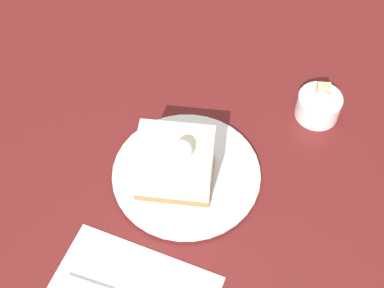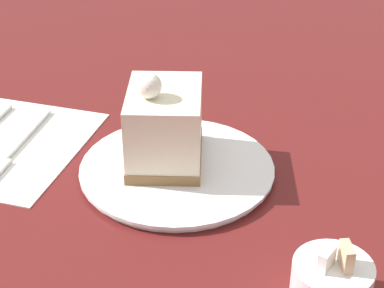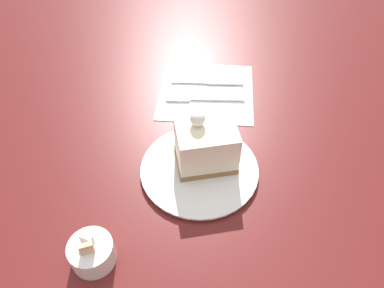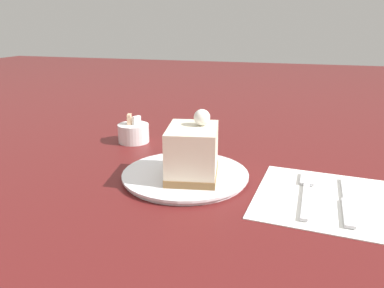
{
  "view_description": "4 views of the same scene",
  "coord_description": "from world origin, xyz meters",
  "views": [
    {
      "loc": [
        0.38,
        0.16,
        0.67
      ],
      "look_at": [
        -0.02,
        0.04,
        0.07
      ],
      "focal_mm": 50.0,
      "sensor_mm": 36.0,
      "label": 1
    },
    {
      "loc": [
        -0.15,
        0.61,
        0.4
      ],
      "look_at": [
        -0.03,
        0.04,
        0.04
      ],
      "focal_mm": 60.0,
      "sensor_mm": 36.0,
      "label": 2
    },
    {
      "loc": [
        -0.44,
        0.05,
        0.54
      ],
      "look_at": [
        -0.0,
        0.05,
        0.07
      ],
      "focal_mm": 35.0,
      "sensor_mm": 36.0,
      "label": 3
    },
    {
      "loc": [
        0.17,
        -0.53,
        0.25
      ],
      "look_at": [
        0.01,
        0.02,
        0.07
      ],
      "focal_mm": 35.0,
      "sensor_mm": 36.0,
      "label": 4
    }
  ],
  "objects": [
    {
      "name": "napkin",
      "position": [
        0.22,
        0.02,
        0.0
      ],
      "size": [
        0.22,
        0.22,
        0.0
      ],
      "rotation": [
        0.0,
        0.0,
        -0.08
      ],
      "color": "white",
      "rests_on": "ground_plane"
    },
    {
      "name": "cake_slice",
      "position": [
        0.01,
        0.02,
        0.05
      ],
      "size": [
        0.1,
        0.12,
        0.11
      ],
      "rotation": [
        0.0,
        0.0,
        0.18
      ],
      "color": "olive",
      "rests_on": "plate"
    },
    {
      "name": "fork",
      "position": [
        0.19,
        0.04,
        0.01
      ],
      "size": [
        0.02,
        0.17,
        0.0
      ],
      "rotation": [
        0.0,
        0.0,
        -0.03
      ],
      "color": "silver",
      "rests_on": "napkin"
    },
    {
      "name": "knife",
      "position": [
        0.24,
        -0.0,
        0.01
      ],
      "size": [
        0.02,
        0.17,
        0.0
      ],
      "rotation": [
        0.0,
        0.0,
        -0.03
      ],
      "color": "silver",
      "rests_on": "napkin"
    },
    {
      "name": "ground_plane",
      "position": [
        0.0,
        0.0,
        0.0
      ],
      "size": [
        4.0,
        4.0,
        0.0
      ],
      "primitive_type": "plane",
      "color": "#5B1919"
    },
    {
      "name": "plate",
      "position": [
        -0.01,
        0.03,
        0.01
      ],
      "size": [
        0.22,
        0.22,
        0.01
      ],
      "color": "white",
      "rests_on": "ground_plane"
    },
    {
      "name": "sugar_bowl",
      "position": [
        -0.18,
        0.2,
        0.02
      ],
      "size": [
        0.07,
        0.07,
        0.06
      ],
      "color": "white",
      "rests_on": "ground_plane"
    }
  ]
}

